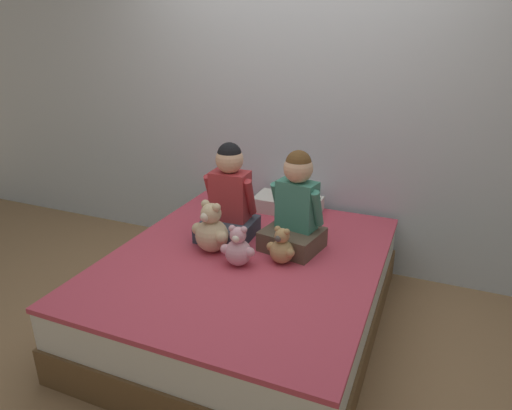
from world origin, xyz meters
TOP-DOWN VIEW (x-y plane):
  - ground_plane at (0.00, 0.00)m, footprint 14.00×14.00m
  - wall_behind_bed at (0.00, 1.03)m, footprint 8.00×0.06m
  - bed at (0.00, 0.00)m, footprint 1.61×1.90m
  - child_on_left at (-0.23, 0.24)m, footprint 0.35×0.37m
  - child_on_right at (0.23, 0.23)m, footprint 0.40×0.37m
  - teddy_bear_held_by_left_child at (-0.23, -0.02)m, footprint 0.27×0.21m
  - teddy_bear_held_by_right_child at (0.23, 0.01)m, footprint 0.19×0.14m
  - teddy_bear_between_children at (0.00, -0.12)m, footprint 0.21×0.16m
  - pillow_at_headboard at (0.00, 0.79)m, footprint 0.50×0.27m

SIDE VIEW (x-z plane):
  - ground_plane at x=0.00m, z-range 0.00..0.00m
  - bed at x=0.00m, z-range 0.00..0.48m
  - pillow_at_headboard at x=0.00m, z-range 0.48..0.59m
  - teddy_bear_held_by_right_child at x=0.23m, z-range 0.46..0.69m
  - teddy_bear_between_children at x=0.00m, z-range 0.46..0.71m
  - teddy_bear_held_by_left_child at x=-0.23m, z-range 0.46..0.79m
  - child_on_left at x=-0.23m, z-range 0.43..1.06m
  - child_on_right at x=0.23m, z-range 0.44..1.07m
  - wall_behind_bed at x=0.00m, z-range 0.00..2.50m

